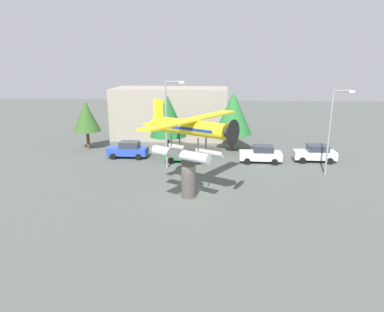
% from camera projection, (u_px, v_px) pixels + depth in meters
% --- Properties ---
extents(ground_plane, '(140.00, 140.00, 0.00)m').
position_uv_depth(ground_plane, '(189.00, 197.00, 26.68)').
color(ground_plane, '#515651').
extents(display_pedestal, '(1.10, 1.10, 3.21)m').
position_uv_depth(display_pedestal, '(189.00, 177.00, 26.26)').
color(display_pedestal, '#4C4742').
rests_on(display_pedestal, ground).
extents(floatplane_monument, '(7.05, 9.54, 4.00)m').
position_uv_depth(floatplane_monument, '(190.00, 134.00, 25.34)').
color(floatplane_monument, silver).
rests_on(floatplane_monument, display_pedestal).
extents(car_near_blue, '(4.20, 2.02, 1.76)m').
position_uv_depth(car_near_blue, '(128.00, 150.00, 37.39)').
color(car_near_blue, '#2847B7').
rests_on(car_near_blue, ground).
extents(car_mid_green, '(4.20, 2.02, 1.76)m').
position_uv_depth(car_mid_green, '(186.00, 153.00, 35.88)').
color(car_mid_green, '#237A38').
rests_on(car_mid_green, ground).
extents(car_far_white, '(4.20, 2.02, 1.76)m').
position_uv_depth(car_far_white, '(261.00, 154.00, 35.58)').
color(car_far_white, white).
rests_on(car_far_white, ground).
extents(car_distant_silver, '(4.20, 2.02, 1.76)m').
position_uv_depth(car_distant_silver, '(315.00, 153.00, 35.88)').
color(car_distant_silver, silver).
rests_on(car_distant_silver, ground).
extents(streetlight_primary, '(1.84, 0.28, 8.28)m').
position_uv_depth(streetlight_primary, '(168.00, 119.00, 32.74)').
color(streetlight_primary, gray).
rests_on(streetlight_primary, ground).
extents(streetlight_secondary, '(1.84, 0.28, 7.63)m').
position_uv_depth(streetlight_secondary, '(332.00, 126.00, 30.77)').
color(streetlight_secondary, gray).
rests_on(streetlight_secondary, ground).
extents(storefront_building, '(15.00, 7.46, 6.61)m').
position_uv_depth(storefront_building, '(171.00, 113.00, 47.37)').
color(storefront_building, '#9E9384').
rests_on(storefront_building, ground).
extents(tree_west, '(3.11, 3.11, 5.57)m').
position_uv_depth(tree_west, '(86.00, 117.00, 40.38)').
color(tree_west, brown).
rests_on(tree_west, ground).
extents(tree_east, '(3.98, 3.98, 6.44)m').
position_uv_depth(tree_east, '(168.00, 116.00, 38.07)').
color(tree_east, brown).
rests_on(tree_east, ground).
extents(tree_center_back, '(4.29, 4.29, 6.71)m').
position_uv_depth(tree_center_back, '(233.00, 113.00, 39.62)').
color(tree_center_back, brown).
rests_on(tree_center_back, ground).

